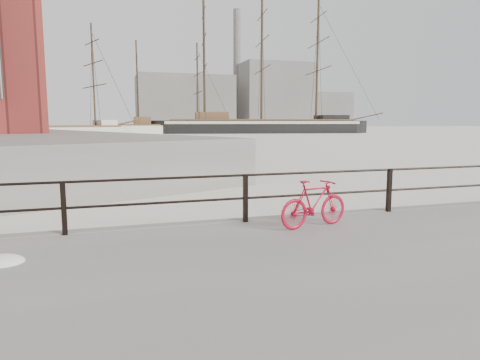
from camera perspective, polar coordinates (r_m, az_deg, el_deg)
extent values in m
plane|color=white|center=(10.75, 18.58, -5.66)|extent=(400.00, 400.00, 0.00)
imported|color=#B20B26|center=(8.55, 9.87, -3.10)|extent=(1.59, 0.55, 0.95)
ellipsoid|color=white|center=(7.30, -29.40, -8.73)|extent=(0.68, 0.53, 0.24)
cube|color=gray|center=(150.88, -7.41, 10.18)|extent=(32.00, 18.00, 18.00)
cube|color=gray|center=(165.48, 4.51, 11.03)|extent=(26.00, 20.00, 24.00)
cube|color=gray|center=(179.49, 10.81, 9.07)|extent=(20.00, 16.00, 14.00)
cylinder|color=gray|center=(166.77, -0.40, 14.48)|extent=(2.80, 2.80, 44.00)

